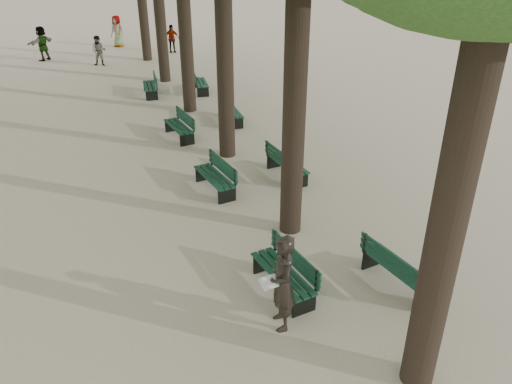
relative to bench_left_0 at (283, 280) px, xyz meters
name	(u,v)px	position (x,y,z in m)	size (l,w,h in m)	color
ground	(283,322)	(-0.37, -0.86, -0.27)	(120.00, 120.00, 0.00)	#B7A98A
bench_left_0	(283,280)	(0.00, 0.00, 0.00)	(0.79, 1.86, 0.92)	black
bench_left_1	(215,182)	(0.00, 4.79, 0.00)	(0.81, 1.86, 0.92)	black
bench_left_2	(179,131)	(0.00, 9.20, 0.00)	(0.78, 1.86, 0.92)	black
bench_left_3	(150,90)	(0.00, 14.87, 0.00)	(0.76, 1.85, 0.92)	black
bench_right_0	(398,275)	(2.27, -0.69, 0.00)	(0.81, 1.86, 0.92)	black
bench_right_1	(287,169)	(2.27, 4.88, 0.00)	(0.71, 1.84, 0.92)	black
bench_right_2	(231,116)	(2.27, 10.13, 0.00)	(0.69, 1.83, 0.92)	black
bench_right_3	(201,86)	(2.27, 14.58, 0.00)	(0.81, 1.86, 0.92)	black
man_with_map	(282,283)	(-0.42, -0.90, 0.68)	(0.68, 0.81, 1.91)	black
pedestrian_c	(171,39)	(2.93, 23.68, 0.55)	(0.96, 0.33, 1.64)	#262628
pedestrian_a	(99,51)	(-1.54, 21.63, 0.53)	(0.78, 0.32, 1.60)	#262628
pedestrian_d	(117,31)	(0.09, 26.66, 0.69)	(0.94, 0.39, 1.93)	#262628
pedestrian_e	(42,43)	(-4.42, 24.13, 0.68)	(1.76, 0.38, 1.90)	#262628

